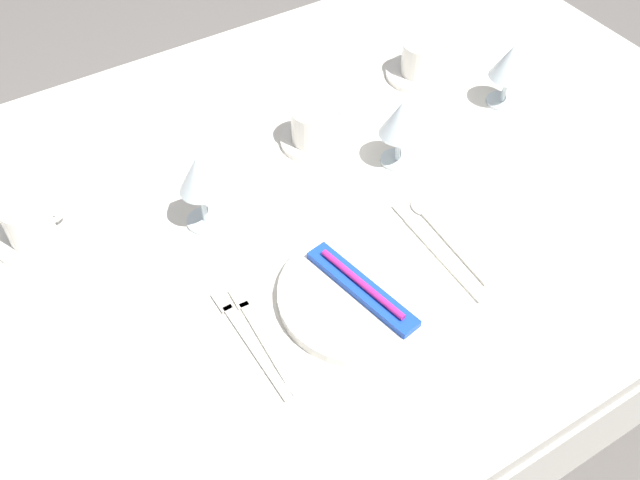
{
  "coord_description": "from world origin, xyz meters",
  "views": [
    {
      "loc": [
        -0.41,
        -0.78,
        1.63
      ],
      "look_at": [
        0.01,
        -0.11,
        0.76
      ],
      "focal_mm": 41.1,
      "sensor_mm": 36.0,
      "label": 1
    }
  ],
  "objects": [
    {
      "name": "wine_glass_right",
      "position": [
        -0.12,
        0.05,
        0.84
      ],
      "size": [
        0.07,
        0.07,
        0.14
      ],
      "color": "silver",
      "rests_on": "dining_table"
    },
    {
      "name": "saucer_far",
      "position": [
        0.14,
        0.12,
        0.74
      ],
      "size": [
        0.12,
        0.12,
        0.01
      ],
      "primitive_type": "cylinder",
      "color": "white",
      "rests_on": "dining_table"
    },
    {
      "name": "coffee_cup_left",
      "position": [
        0.44,
        0.19,
        0.78
      ],
      "size": [
        0.1,
        0.08,
        0.07
      ],
      "color": "white",
      "rests_on": "saucer_left"
    },
    {
      "name": "saucer_right",
      "position": [
        -0.38,
        0.15,
        0.74
      ],
      "size": [
        0.13,
        0.13,
        0.01
      ],
      "primitive_type": "cylinder",
      "color": "white",
      "rests_on": "dining_table"
    },
    {
      "name": "toothbrush_package",
      "position": [
        0.01,
        -0.23,
        0.77
      ],
      "size": [
        0.07,
        0.21,
        0.02
      ],
      "color": "blue",
      "rests_on": "dinner_plate"
    },
    {
      "name": "wine_glass_centre",
      "position": [
        0.52,
        0.03,
        0.83
      ],
      "size": [
        0.07,
        0.07,
        0.13
      ],
      "color": "silver",
      "rests_on": "dining_table"
    },
    {
      "name": "ground_plane",
      "position": [
        0.0,
        0.0,
        0.0
      ],
      "size": [
        6.0,
        6.0,
        0.0
      ],
      "primitive_type": "plane",
      "color": "slate"
    },
    {
      "name": "coffee_cup_right",
      "position": [
        -0.38,
        0.15,
        0.78
      ],
      "size": [
        0.1,
        0.08,
        0.07
      ],
      "color": "white",
      "rests_on": "saucer_right"
    },
    {
      "name": "fork_inner",
      "position": [
        -0.18,
        -0.2,
        0.74
      ],
      "size": [
        0.02,
        0.22,
        0.0
      ],
      "color": "beige",
      "rests_on": "dining_table"
    },
    {
      "name": "wine_glass_left",
      "position": [
        0.24,
        0.0,
        0.83
      ],
      "size": [
        0.08,
        0.08,
        0.13
      ],
      "color": "silver",
      "rests_on": "dining_table"
    },
    {
      "name": "fork_outer",
      "position": [
        -0.15,
        -0.2,
        0.74
      ],
      "size": [
        0.03,
        0.21,
        0.0
      ],
      "color": "beige",
      "rests_on": "dining_table"
    },
    {
      "name": "coffee_cup_far",
      "position": [
        0.14,
        0.12,
        0.78
      ],
      "size": [
        0.11,
        0.08,
        0.07
      ],
      "color": "white",
      "rests_on": "saucer_far"
    },
    {
      "name": "dinner_knife",
      "position": [
        0.17,
        -0.22,
        0.74
      ],
      "size": [
        0.02,
        0.24,
        0.0
      ],
      "color": "beige",
      "rests_on": "dining_table"
    },
    {
      "name": "saucer_left",
      "position": [
        0.43,
        0.19,
        0.74
      ],
      "size": [
        0.14,
        0.14,
        0.01
      ],
      "primitive_type": "cylinder",
      "color": "white",
      "rests_on": "dining_table"
    },
    {
      "name": "dinner_plate",
      "position": [
        0.01,
        -0.23,
        0.75
      ],
      "size": [
        0.26,
        0.26,
        0.02
      ],
      "primitive_type": "cylinder",
      "color": "white",
      "rests_on": "dining_table"
    },
    {
      "name": "dining_table",
      "position": [
        0.0,
        0.0,
        0.66
      ],
      "size": [
        1.8,
        1.11,
        0.74
      ],
      "color": "silver",
      "rests_on": "ground"
    },
    {
      "name": "spoon_soup",
      "position": [
        0.2,
        -0.18,
        0.74
      ],
      "size": [
        0.03,
        0.21,
        0.01
      ],
      "color": "beige",
      "rests_on": "dining_table"
    }
  ]
}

